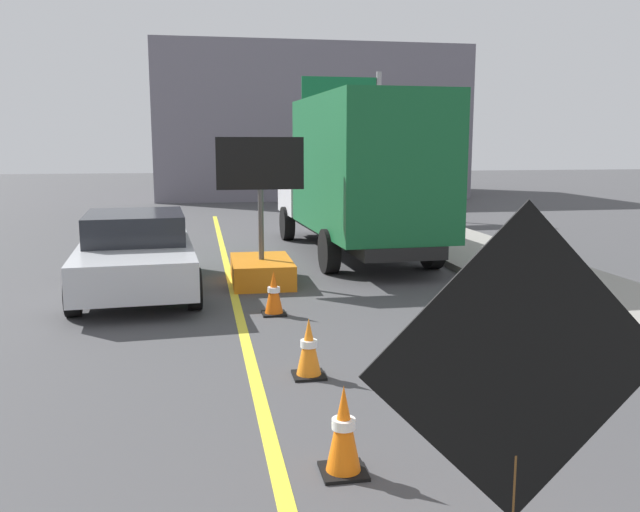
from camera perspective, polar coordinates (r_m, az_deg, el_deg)
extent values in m
cube|color=yellow|center=(6.66, -4.80, -13.32)|extent=(0.14, 36.00, 0.01)
cube|color=orange|center=(3.48, 16.53, -8.87)|extent=(1.56, 0.05, 1.56)
cube|color=black|center=(3.46, 16.66, -8.96)|extent=(1.63, 0.03, 1.63)
cube|color=black|center=(3.50, 16.37, -8.77)|extent=(0.28, 0.01, 0.52)
cube|color=orange|center=(12.58, -4.99, -1.29)|extent=(1.12, 1.81, 0.45)
cylinder|color=#4C4C4C|center=(12.44, -5.05, 2.67)|extent=(0.10, 0.10, 1.30)
cube|color=black|center=(12.36, -5.12, 7.86)|extent=(1.60, 0.10, 0.95)
sphere|color=yellow|center=(12.46, -2.60, 7.90)|extent=(0.09, 0.09, 0.09)
sphere|color=yellow|center=(12.43, -3.98, 7.88)|extent=(0.09, 0.09, 0.09)
sphere|color=yellow|center=(12.41, -5.37, 7.86)|extent=(0.09, 0.09, 0.09)
sphere|color=yellow|center=(12.39, -6.77, 7.83)|extent=(0.09, 0.09, 0.09)
sphere|color=yellow|center=(12.38, -7.58, 8.65)|extent=(0.09, 0.09, 0.09)
sphere|color=yellow|center=(12.39, -7.55, 6.98)|extent=(0.09, 0.09, 0.09)
cube|color=black|center=(15.86, 2.74, 2.28)|extent=(1.94, 7.61, 0.25)
cube|color=silver|center=(18.39, 0.48, 6.67)|extent=(2.40, 2.21, 1.90)
cube|color=#14592D|center=(14.63, 4.01, 7.81)|extent=(2.53, 5.23, 2.88)
cylinder|color=black|center=(18.12, -2.81, 2.80)|extent=(0.32, 0.91, 0.90)
cylinder|color=black|center=(18.63, 3.89, 2.98)|extent=(0.32, 0.91, 0.90)
cylinder|color=black|center=(13.44, 0.79, 0.42)|extent=(0.32, 0.91, 0.90)
cylinder|color=black|center=(14.11, 9.52, 0.74)|extent=(0.32, 0.91, 0.90)
cube|color=silver|center=(12.14, -15.37, -0.29)|extent=(2.17, 4.66, 0.60)
cube|color=black|center=(12.29, -15.46, 2.41)|extent=(1.79, 2.15, 0.50)
cylinder|color=black|center=(10.73, -10.65, -2.75)|extent=(0.26, 0.67, 0.66)
cylinder|color=black|center=(10.78, -20.29, -3.13)|extent=(0.26, 0.67, 0.66)
cylinder|color=black|center=(13.67, -11.41, -0.12)|extent=(0.26, 0.67, 0.66)
cylinder|color=black|center=(13.72, -18.97, -0.42)|extent=(0.26, 0.67, 0.66)
cylinder|color=gray|center=(23.75, 4.95, 9.35)|extent=(0.18, 0.18, 5.00)
cube|color=#0F6033|center=(23.43, 1.65, 13.41)|extent=(2.60, 0.14, 1.30)
cube|color=white|center=(23.47, 1.63, 13.41)|extent=(1.82, 0.06, 0.18)
cube|color=slate|center=(34.60, -1.43, 11.12)|extent=(14.45, 9.00, 7.01)
cube|color=black|center=(5.60, 1.99, -17.82)|extent=(0.36, 0.36, 0.03)
cone|color=orange|center=(5.44, 2.02, -14.40)|extent=(0.28, 0.28, 0.70)
cylinder|color=white|center=(5.43, 2.02, -14.06)|extent=(0.19, 0.19, 0.08)
cube|color=black|center=(7.65, -0.95, -10.10)|extent=(0.36, 0.36, 0.03)
cone|color=orange|center=(7.55, -0.96, -7.69)|extent=(0.28, 0.28, 0.64)
cylinder|color=white|center=(7.54, -0.96, -7.45)|extent=(0.19, 0.19, 0.08)
cube|color=black|center=(10.31, -3.93, -4.91)|extent=(0.36, 0.36, 0.03)
cone|color=#EA5B0C|center=(10.23, -3.95, -3.05)|extent=(0.28, 0.28, 0.65)
cylinder|color=white|center=(10.22, -3.96, -2.87)|extent=(0.19, 0.19, 0.08)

